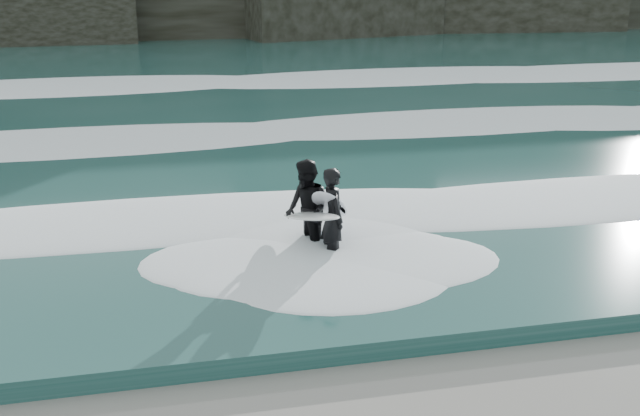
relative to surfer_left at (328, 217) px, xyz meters
The scene contains 6 objects.
sea 22.45m from the surfer_left, 89.43° to the left, with size 90.00×52.00×0.30m, color #1F4A46.
foam_near 2.50m from the surfer_left, 84.73° to the left, with size 60.00×3.20×0.20m, color white.
foam_mid 9.45m from the surfer_left, 88.63° to the left, with size 60.00×4.00×0.24m, color white.
foam_far 18.45m from the surfer_left, 89.30° to the left, with size 60.00×4.80×0.30m, color white.
surfer_left is the anchor object (origin of this frame).
surfer_right 0.46m from the surfer_left, 121.62° to the left, with size 1.47×1.93×1.81m.
Camera 1 is at (-3.30, -6.19, 5.29)m, focal length 45.00 mm.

